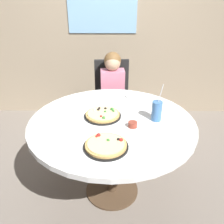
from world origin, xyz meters
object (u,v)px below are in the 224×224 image
at_px(diner_child, 113,107).
at_px(pizza_veggie, 106,145).
at_px(chair_wooden, 112,96).
at_px(sauce_bowl, 133,124).
at_px(plate_small, 135,96).
at_px(soda_cup, 157,111).
at_px(pizza_cheese, 103,115).
at_px(dining_table, 112,130).

height_order(diner_child, pizza_veggie, diner_child).
bearing_deg(pizza_veggie, chair_wooden, 88.66).
bearing_deg(sauce_bowl, plate_small, 83.75).
relative_size(pizza_veggie, plate_small, 1.66).
distance_m(chair_wooden, soda_cup, 1.06).
bearing_deg(sauce_bowl, pizza_veggie, -126.18).
distance_m(soda_cup, sauce_bowl, 0.23).
bearing_deg(pizza_cheese, dining_table, -41.21).
relative_size(dining_table, pizza_veggie, 4.39).
relative_size(diner_child, soda_cup, 3.52).
bearing_deg(dining_table, pizza_cheese, 138.79).
bearing_deg(pizza_veggie, sauce_bowl, 53.82).
bearing_deg(pizza_cheese, diner_child, 83.59).
height_order(chair_wooden, sauce_bowl, chair_wooden).
height_order(chair_wooden, soda_cup, soda_cup).
relative_size(chair_wooden, plate_small, 5.28).
height_order(dining_table, pizza_cheese, pizza_cheese).
relative_size(pizza_cheese, sauce_bowl, 4.30).
distance_m(dining_table, pizza_cheese, 0.15).
relative_size(diner_child, plate_small, 6.01).
bearing_deg(soda_cup, dining_table, -178.02).
bearing_deg(pizza_veggie, soda_cup, 43.89).
bearing_deg(plate_small, sauce_bowl, -96.25).
distance_m(chair_wooden, pizza_veggie, 1.35).
bearing_deg(soda_cup, pizza_cheese, 172.71).
bearing_deg(plate_small, diner_child, 123.66).
height_order(dining_table, soda_cup, soda_cup).
distance_m(diner_child, pizza_veggie, 1.18).
xyz_separation_m(chair_wooden, pizza_veggie, (-0.03, -1.33, 0.24)).
distance_m(dining_table, soda_cup, 0.39).
bearing_deg(plate_small, dining_table, -115.08).
relative_size(chair_wooden, soda_cup, 3.09).
bearing_deg(soda_cup, sauce_bowl, -150.94).
distance_m(diner_child, soda_cup, 0.92).
bearing_deg(chair_wooden, soda_cup, -69.60).
bearing_deg(plate_small, pizza_veggie, -107.16).
bearing_deg(chair_wooden, sauce_bowl, -81.31).
distance_m(dining_table, pizza_veggie, 0.38).
height_order(pizza_veggie, plate_small, pizza_veggie).
relative_size(pizza_veggie, soda_cup, 0.98).
bearing_deg(dining_table, chair_wooden, 90.35).
relative_size(dining_table, sauce_bowl, 18.77).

